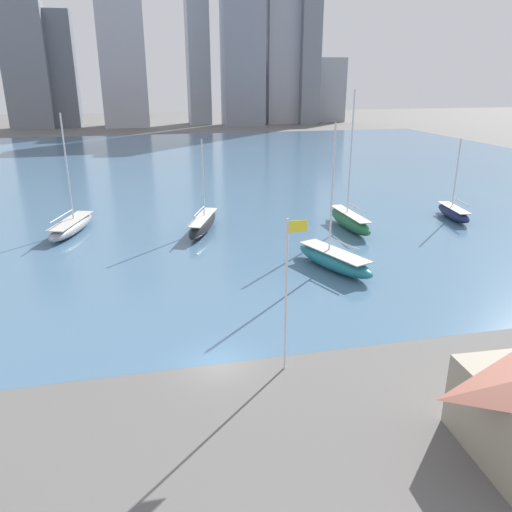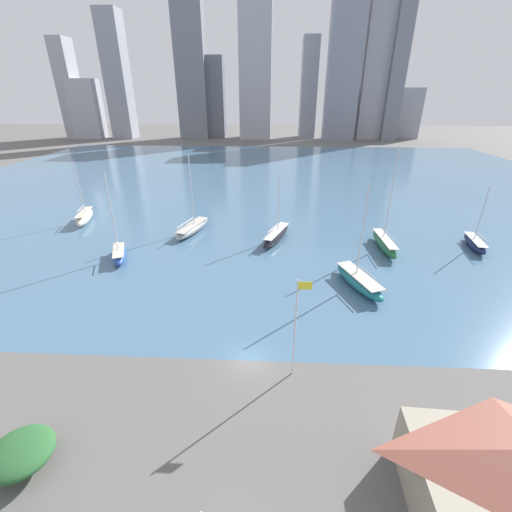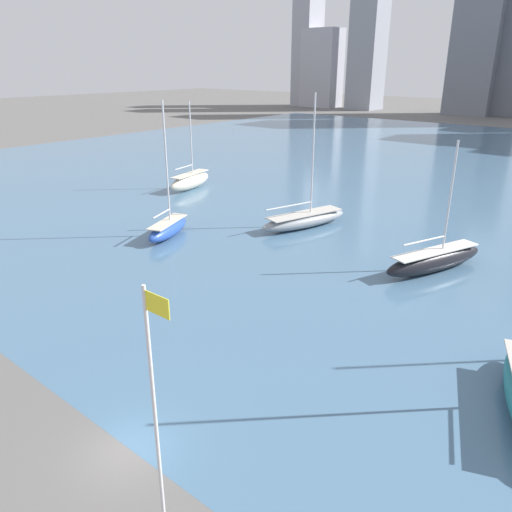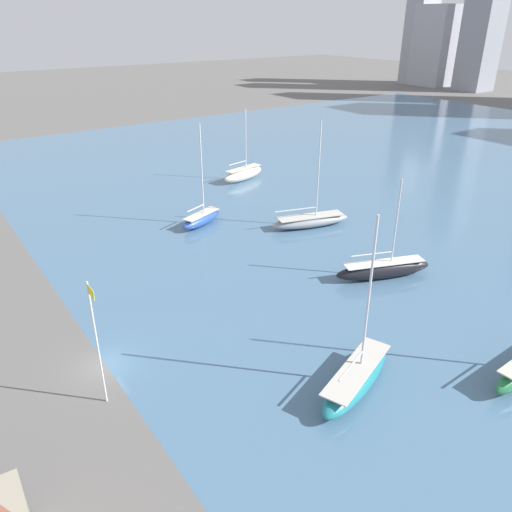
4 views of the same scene
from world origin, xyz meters
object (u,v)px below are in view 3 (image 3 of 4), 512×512
at_px(sailboat_gray, 304,219).
at_px(sailboat_cream, 190,181).
at_px(flag_pole, 155,403).
at_px(sailboat_black, 435,260).
at_px(sailboat_blue, 168,228).

height_order(sailboat_gray, sailboat_cream, sailboat_gray).
distance_m(flag_pole, sailboat_gray, 37.79).
height_order(sailboat_gray, sailboat_black, sailboat_gray).
height_order(sailboat_blue, sailboat_black, sailboat_blue).
distance_m(sailboat_blue, sailboat_cream, 20.53).
xyz_separation_m(flag_pole, sailboat_gray, (-16.64, 33.62, -4.51)).
bearing_deg(sailboat_blue, flag_pole, -62.77).
bearing_deg(sailboat_black, sailboat_cream, -170.06).
xyz_separation_m(flag_pole, sailboat_black, (-1.43, 30.64, -4.38)).
height_order(sailboat_blue, sailboat_cream, sailboat_blue).
relative_size(flag_pole, sailboat_black, 0.91).
relative_size(sailboat_gray, sailboat_black, 1.27).
bearing_deg(sailboat_black, sailboat_gray, -170.15).
bearing_deg(flag_pole, sailboat_cream, 135.60).
relative_size(sailboat_blue, sailboat_cream, 1.13).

